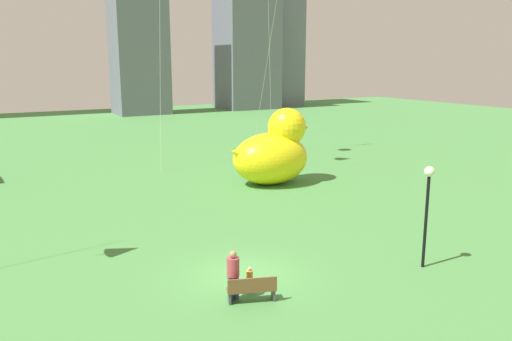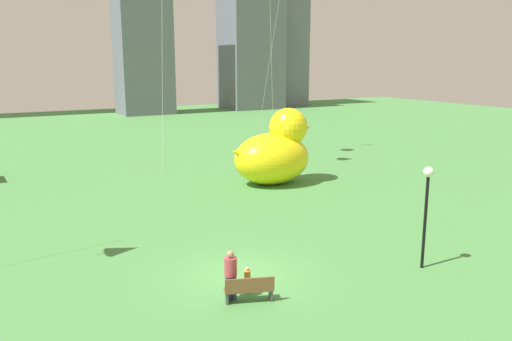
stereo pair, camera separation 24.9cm
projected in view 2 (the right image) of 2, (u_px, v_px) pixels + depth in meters
ground_plane at (241, 276)px, 19.10m from camera, size 140.00×140.00×0.00m
park_bench at (249, 289)px, 16.94m from camera, size 1.69×0.96×0.90m
person_adult at (231, 273)px, 17.05m from camera, size 0.42×0.42×1.72m
person_child at (247, 279)px, 17.63m from camera, size 0.23×0.23×0.93m
giant_inflatable_duck at (275, 152)px, 32.98m from camera, size 5.86×3.76×4.86m
lamppost at (427, 195)px, 19.26m from camera, size 0.40×0.40×3.99m
city_skyline at (77, 18)px, 72.90m from camera, size 81.80×14.53×38.70m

